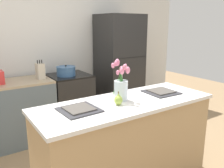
{
  "coord_description": "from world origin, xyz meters",
  "views": [
    {
      "loc": [
        -1.33,
        -1.74,
        1.65
      ],
      "look_at": [
        0.0,
        0.25,
        1.04
      ],
      "focal_mm": 38.0,
      "sensor_mm": 36.0,
      "label": 1
    }
  ],
  "objects_px": {
    "stove_range": "(70,102)",
    "knife_block": "(40,71)",
    "refrigerator": "(119,68)",
    "cooking_pot": "(66,71)",
    "pear_figurine": "(118,100)",
    "plate_setting_right": "(161,92)",
    "flower_vase": "(121,86)",
    "plate_setting_left": "(79,109)"
  },
  "relations": [
    {
      "from": "stove_range",
      "to": "knife_block",
      "type": "xyz_separation_m",
      "value": [
        -0.45,
        -0.03,
        0.56
      ]
    },
    {
      "from": "refrigerator",
      "to": "cooking_pot",
      "type": "relative_size",
      "value": 6.32
    },
    {
      "from": "pear_figurine",
      "to": "knife_block",
      "type": "relative_size",
      "value": 0.47
    },
    {
      "from": "knife_block",
      "to": "plate_setting_right",
      "type": "bearing_deg",
      "value": -61.43
    },
    {
      "from": "pear_figurine",
      "to": "cooking_pot",
      "type": "height_order",
      "value": "cooking_pot"
    },
    {
      "from": "pear_figurine",
      "to": "cooking_pot",
      "type": "distance_m",
      "value": 1.61
    },
    {
      "from": "stove_range",
      "to": "flower_vase",
      "type": "xyz_separation_m",
      "value": [
        -0.12,
        -1.54,
        0.62
      ]
    },
    {
      "from": "stove_range",
      "to": "refrigerator",
      "type": "bearing_deg",
      "value": 0.04
    },
    {
      "from": "pear_figurine",
      "to": "flower_vase",
      "type": "bearing_deg",
      "value": 45.37
    },
    {
      "from": "plate_setting_right",
      "to": "knife_block",
      "type": "distance_m",
      "value": 1.75
    },
    {
      "from": "stove_range",
      "to": "plate_setting_left",
      "type": "distance_m",
      "value": 1.75
    },
    {
      "from": "plate_setting_right",
      "to": "pear_figurine",
      "type": "bearing_deg",
      "value": -173.74
    },
    {
      "from": "plate_setting_left",
      "to": "cooking_pot",
      "type": "bearing_deg",
      "value": 70.9
    },
    {
      "from": "flower_vase",
      "to": "plate_setting_right",
      "type": "height_order",
      "value": "flower_vase"
    },
    {
      "from": "flower_vase",
      "to": "knife_block",
      "type": "height_order",
      "value": "flower_vase"
    },
    {
      "from": "stove_range",
      "to": "plate_setting_right",
      "type": "distance_m",
      "value": 1.69
    },
    {
      "from": "pear_figurine",
      "to": "plate_setting_left",
      "type": "height_order",
      "value": "pear_figurine"
    },
    {
      "from": "stove_range",
      "to": "plate_setting_left",
      "type": "height_order",
      "value": "plate_setting_left"
    },
    {
      "from": "refrigerator",
      "to": "cooking_pot",
      "type": "height_order",
      "value": "refrigerator"
    },
    {
      "from": "stove_range",
      "to": "plate_setting_right",
      "type": "relative_size",
      "value": 2.68
    },
    {
      "from": "pear_figurine",
      "to": "cooking_pot",
      "type": "xyz_separation_m",
      "value": [
        0.16,
        1.6,
        -0.01
      ]
    },
    {
      "from": "pear_figurine",
      "to": "knife_block",
      "type": "xyz_separation_m",
      "value": [
        -0.22,
        1.61,
        0.03
      ]
    },
    {
      "from": "stove_range",
      "to": "plate_setting_right",
      "type": "xyz_separation_m",
      "value": [
        0.39,
        -1.57,
        0.49
      ]
    },
    {
      "from": "knife_block",
      "to": "flower_vase",
      "type": "bearing_deg",
      "value": -77.77
    },
    {
      "from": "refrigerator",
      "to": "plate_setting_right",
      "type": "bearing_deg",
      "value": -109.49
    },
    {
      "from": "plate_setting_left",
      "to": "knife_block",
      "type": "relative_size",
      "value": 1.23
    },
    {
      "from": "plate_setting_left",
      "to": "plate_setting_right",
      "type": "relative_size",
      "value": 1.0
    },
    {
      "from": "pear_figurine",
      "to": "plate_setting_right",
      "type": "relative_size",
      "value": 0.38
    },
    {
      "from": "stove_range",
      "to": "plate_setting_right",
      "type": "height_order",
      "value": "plate_setting_right"
    },
    {
      "from": "refrigerator",
      "to": "plate_setting_right",
      "type": "distance_m",
      "value": 1.67
    },
    {
      "from": "plate_setting_right",
      "to": "refrigerator",
      "type": "bearing_deg",
      "value": 70.51
    },
    {
      "from": "flower_vase",
      "to": "plate_setting_left",
      "type": "distance_m",
      "value": 0.49
    },
    {
      "from": "refrigerator",
      "to": "flower_vase",
      "type": "bearing_deg",
      "value": -124.85
    },
    {
      "from": "stove_range",
      "to": "pear_figurine",
      "type": "distance_m",
      "value": 1.74
    },
    {
      "from": "refrigerator",
      "to": "knife_block",
      "type": "xyz_separation_m",
      "value": [
        -1.4,
        -0.03,
        0.1
      ]
    },
    {
      "from": "pear_figurine",
      "to": "plate_setting_left",
      "type": "bearing_deg",
      "value": 169.6
    },
    {
      "from": "cooking_pot",
      "to": "stove_range",
      "type": "bearing_deg",
      "value": 33.39
    },
    {
      "from": "plate_setting_left",
      "to": "plate_setting_right",
      "type": "height_order",
      "value": "same"
    },
    {
      "from": "stove_range",
      "to": "knife_block",
      "type": "distance_m",
      "value": 0.71
    },
    {
      "from": "stove_range",
      "to": "refrigerator",
      "type": "xyz_separation_m",
      "value": [
        0.95,
        0.0,
        0.46
      ]
    },
    {
      "from": "plate_setting_left",
      "to": "cooking_pot",
      "type": "xyz_separation_m",
      "value": [
        0.53,
        1.53,
        0.03
      ]
    },
    {
      "from": "stove_range",
      "to": "flower_vase",
      "type": "height_order",
      "value": "flower_vase"
    }
  ]
}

